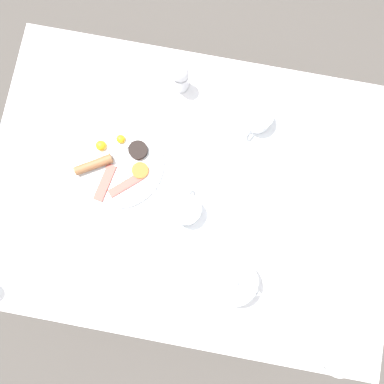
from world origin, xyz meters
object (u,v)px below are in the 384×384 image
Objects in this scene: knife_by_plate at (65,250)px; teacup_with_saucer_right at (186,210)px; salt_grinder at (181,78)px; fork_spare at (136,275)px; teacup_with_saucer_left at (257,118)px; breakfast_plate at (117,162)px; water_glass_tall at (330,355)px; spoon_for_tea at (75,89)px; teapot_near at (232,280)px; fork_by_plate at (333,186)px.

teacup_with_saucer_right is at bearing -61.55° from knife_by_plate.
salt_grinder is 0.85× the size of fork_spare.
teacup_with_saucer_left and teacup_with_saucer_right have the same top height.
breakfast_plate is at bearing -19.14° from knife_by_plate.
water_glass_tall reaches higher than spoon_for_tea.
teacup_with_saucer_right is at bearing 149.92° from teapot_near.
teacup_with_saucer_left is at bearing 59.25° from fork_by_plate.
water_glass_tall reaches higher than teacup_with_saucer_left.
water_glass_tall reaches higher than teapot_near.
teacup_with_saucer_right reaches higher than knife_by_plate.
fork_by_plate is 0.81m from spoon_for_tea.
water_glass_tall is 0.65× the size of knife_by_plate.
spoon_for_tea is at bearing 29.88° from fork_spare.
fork_by_plate is at bearing -120.75° from teacup_with_saucer_left.
fork_spare is at bearing -154.93° from teapot_near.
fork_spare is at bearing 177.91° from salt_grinder.
breakfast_plate is at bearing 65.54° from teacup_with_saucer_right.
breakfast_plate is 2.38× the size of salt_grinder.
water_glass_tall is at bearing -125.87° from spoon_for_tea.
water_glass_tall is 0.91× the size of spoon_for_tea.
fork_by_plate is at bearing -113.93° from salt_grinder.
salt_grinder is at bearing -23.33° from knife_by_plate.
spoon_for_tea is at bearing 41.31° from breakfast_plate.
teacup_with_saucer_left is 0.66m from water_glass_tall.
breakfast_plate is at bearing 117.80° from teacup_with_saucer_left.
teapot_near is at bearing -129.90° from spoon_for_tea.
breakfast_plate reaches higher than fork_by_plate.
teapot_near is 0.31m from water_glass_tall.
water_glass_tall is 1.18× the size of salt_grinder.
water_glass_tall is at bearing -142.17° from salt_grinder.
teacup_with_saucer_left is at bearing -27.16° from fork_spare.
breakfast_plate is 1.31× the size of knife_by_plate.
water_glass_tall is 1.02m from spoon_for_tea.
salt_grinder is (0.07, 0.24, 0.03)m from teacup_with_saucer_left.
spoon_for_tea is at bearing 102.66° from salt_grinder.
teacup_with_saucer_right is 0.53m from water_glass_tall.
teacup_with_saucer_left is at bearing -89.78° from spoon_for_tea.
salt_grinder is (0.66, 0.52, -0.01)m from water_glass_tall.
teapot_near is 1.24× the size of fork_by_plate.
salt_grinder is at bearing -2.09° from fork_spare.
teacup_with_saucer_right is 0.23m from fork_spare.
teacup_with_saucer_right is (0.16, 0.16, -0.02)m from teapot_near.
fork_spare is at bearing -150.12° from spoon_for_tea.
spoon_for_tea is (0.46, 0.55, -0.04)m from teapot_near.
breakfast_plate is 0.77m from water_glass_tall.
water_glass_tall is 0.45m from fork_by_plate.
knife_by_plate is (-0.27, 0.09, -0.01)m from breakfast_plate.
spoon_for_tea is (-0.07, 0.31, -0.05)m from salt_grinder.
teapot_near is 1.56× the size of fork_spare.
teacup_with_saucer_right is 1.37× the size of salt_grinder.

